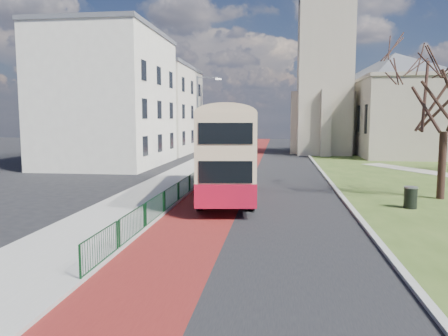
% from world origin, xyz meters
% --- Properties ---
extents(ground, '(160.00, 160.00, 0.00)m').
position_xyz_m(ground, '(0.00, 0.00, 0.00)').
color(ground, black).
rests_on(ground, ground).
extents(road_carriageway, '(9.00, 120.00, 0.01)m').
position_xyz_m(road_carriageway, '(1.50, 20.00, 0.01)').
color(road_carriageway, black).
rests_on(road_carriageway, ground).
extents(bus_lane, '(3.40, 120.00, 0.01)m').
position_xyz_m(bus_lane, '(-1.20, 20.00, 0.01)').
color(bus_lane, '#591414').
rests_on(bus_lane, ground).
extents(pavement_west, '(4.00, 120.00, 0.12)m').
position_xyz_m(pavement_west, '(-5.00, 20.00, 0.06)').
color(pavement_west, gray).
rests_on(pavement_west, ground).
extents(kerb_west, '(0.25, 120.00, 0.13)m').
position_xyz_m(kerb_west, '(-3.00, 20.00, 0.07)').
color(kerb_west, '#999993').
rests_on(kerb_west, ground).
extents(kerb_east, '(0.25, 80.00, 0.13)m').
position_xyz_m(kerb_east, '(6.10, 22.00, 0.07)').
color(kerb_east, '#999993').
rests_on(kerb_east, ground).
extents(pedestrian_railing, '(0.07, 24.00, 1.12)m').
position_xyz_m(pedestrian_railing, '(-2.95, 4.00, 0.55)').
color(pedestrian_railing, '#0D3A1A').
rests_on(pedestrian_railing, ground).
extents(gothic_church, '(16.38, 18.00, 40.00)m').
position_xyz_m(gothic_church, '(12.56, 38.00, 13.13)').
color(gothic_church, gray).
rests_on(gothic_church, ground).
extents(street_block_near, '(10.30, 14.30, 13.00)m').
position_xyz_m(street_block_near, '(-14.00, 22.00, 6.51)').
color(street_block_near, silver).
rests_on(street_block_near, ground).
extents(street_block_far, '(10.30, 16.30, 11.50)m').
position_xyz_m(street_block_far, '(-14.00, 38.00, 5.76)').
color(street_block_far, beige).
rests_on(street_block_far, ground).
extents(streetlamp, '(2.13, 0.18, 8.00)m').
position_xyz_m(streetlamp, '(-4.35, 18.00, 4.59)').
color(streetlamp, gray).
rests_on(streetlamp, pavement_west).
extents(bus, '(4.20, 12.27, 5.03)m').
position_xyz_m(bus, '(-0.57, 5.76, 2.87)').
color(bus, '#A40F26').
rests_on(bus, ground).
extents(winter_tree_near, '(8.20, 8.20, 9.78)m').
position_xyz_m(winter_tree_near, '(11.55, 6.59, 6.81)').
color(winter_tree_near, black).
rests_on(winter_tree_near, grass_green).
extents(litter_bin, '(0.70, 0.70, 1.10)m').
position_xyz_m(litter_bin, '(9.07, 3.60, 0.60)').
color(litter_bin, black).
rests_on(litter_bin, grass_green).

